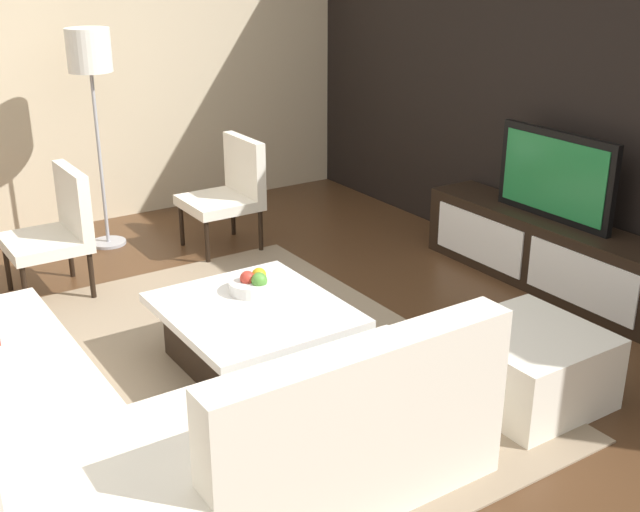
# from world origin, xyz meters

# --- Properties ---
(ground_plane) EXTENTS (14.00, 14.00, 0.00)m
(ground_plane) POSITION_xyz_m (0.00, 0.00, 0.00)
(ground_plane) COLOR #4C301C
(feature_wall_back) EXTENTS (6.40, 0.12, 2.80)m
(feature_wall_back) POSITION_xyz_m (0.00, 2.70, 1.40)
(feature_wall_back) COLOR black
(feature_wall_back) RESTS_ON ground
(side_wall_left) EXTENTS (0.12, 5.20, 2.80)m
(side_wall_left) POSITION_xyz_m (-3.20, 0.20, 1.40)
(side_wall_left) COLOR beige
(side_wall_left) RESTS_ON ground
(area_rug) EXTENTS (3.27, 2.41, 0.01)m
(area_rug) POSITION_xyz_m (-0.10, 0.00, 0.01)
(area_rug) COLOR gray
(area_rug) RESTS_ON ground
(media_console) EXTENTS (2.03, 0.43, 0.50)m
(media_console) POSITION_xyz_m (0.00, 2.40, 0.25)
(media_console) COLOR black
(media_console) RESTS_ON ground
(television) EXTENTS (0.96, 0.06, 0.61)m
(television) POSITION_xyz_m (0.00, 2.40, 0.81)
(television) COLOR black
(television) RESTS_ON media_console
(sectional_couch) EXTENTS (2.37, 2.28, 0.82)m
(sectional_couch) POSITION_xyz_m (0.50, -0.90, 0.28)
(sectional_couch) COLOR silver
(sectional_couch) RESTS_ON ground
(coffee_table) EXTENTS (1.05, 0.93, 0.38)m
(coffee_table) POSITION_xyz_m (-0.10, 0.10, 0.20)
(coffee_table) COLOR black
(coffee_table) RESTS_ON ground
(accent_chair_near) EXTENTS (0.55, 0.52, 0.87)m
(accent_chair_near) POSITION_xyz_m (-1.77, -0.49, 0.49)
(accent_chair_near) COLOR black
(accent_chair_near) RESTS_ON ground
(floor_lamp) EXTENTS (0.33, 0.33, 1.70)m
(floor_lamp) POSITION_xyz_m (-2.52, 0.09, 1.44)
(floor_lamp) COLOR #A5A5AA
(floor_lamp) RESTS_ON ground
(ottoman) EXTENTS (0.70, 0.70, 0.40)m
(ottoman) POSITION_xyz_m (1.01, 1.13, 0.20)
(ottoman) COLOR silver
(ottoman) RESTS_ON ground
(fruit_bowl) EXTENTS (0.28, 0.28, 0.14)m
(fruit_bowl) POSITION_xyz_m (-0.28, 0.20, 0.43)
(fruit_bowl) COLOR silver
(fruit_bowl) RESTS_ON coffee_table
(accent_chair_far) EXTENTS (0.55, 0.54, 0.87)m
(accent_chair_far) POSITION_xyz_m (-1.93, 0.91, 0.49)
(accent_chair_far) COLOR black
(accent_chair_far) RESTS_ON ground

